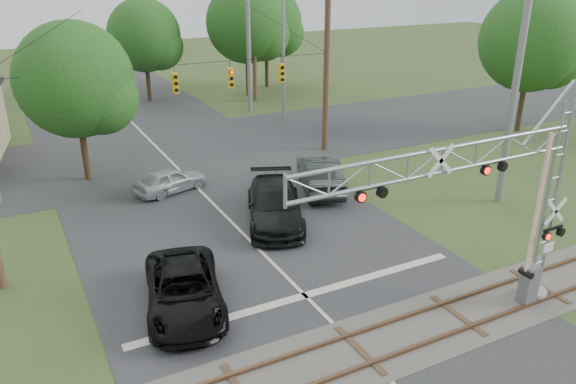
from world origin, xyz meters
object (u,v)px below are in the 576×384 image
traffic_signal_span (191,72)px  car_dark (275,205)px  pickup_black (184,290)px  crossing_gantry (487,199)px  streetlight (281,45)px  sedan_silver (170,180)px

traffic_signal_span → car_dark: size_ratio=3.24×
traffic_signal_span → pickup_black: size_ratio=3.53×
traffic_signal_span → crossing_gantry: bearing=-80.0°
traffic_signal_span → pickup_black: bearing=-110.7°
streetlight → pickup_black: bearing=-124.5°
crossing_gantry → sedan_silver: crossing_gantry is taller
traffic_signal_span → streetlight: traffic_signal_span is taller
crossing_gantry → car_dark: bearing=103.3°
traffic_signal_span → car_dark: (0.89, -8.35, -4.80)m
traffic_signal_span → pickup_black: traffic_signal_span is taller
pickup_black → streetlight: bearing=69.0°
pickup_black → streetlight: (14.27, 20.79, 4.87)m
crossing_gantry → pickup_black: 10.37m
pickup_black → sedan_silver: bearing=89.4°
crossing_gantry → car_dark: size_ratio=1.77×
car_dark → sedan_silver: car_dark is taller
pickup_black → car_dark: (5.89, 4.92, 0.10)m
sedan_silver → streetlight: size_ratio=0.38×
sedan_silver → streetlight: 16.08m
crossing_gantry → traffic_signal_span: bearing=100.0°
crossing_gantry → sedan_silver: size_ratio=2.72×
streetlight → crossing_gantry: bearing=-103.1°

